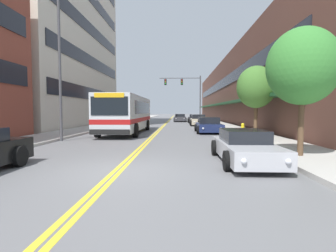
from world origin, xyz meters
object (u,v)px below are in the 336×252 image
object	(u,v)px
car_navy_parked_right_end	(209,125)
car_charcoal_parked_right_far	(194,119)
car_red_parked_left_mid	(129,121)
street_lamp_left_near	(66,55)
street_tree_right_mid	(256,87)
car_dark_grey_moving_lead	(180,118)
car_champagne_parked_right_mid	(198,120)
car_silver_parked_right_foreground	(244,147)
car_white_parked_left_far	(139,118)
traffic_signal_mast	(187,89)
street_tree_right_near	(303,67)
city_bus	(127,113)
fire_hydrant	(243,130)

from	to	relation	value
car_navy_parked_right_end	car_charcoal_parked_right_far	bearing A→B (deg)	90.24
car_red_parked_left_mid	street_lamp_left_near	xyz separation A→B (m)	(-0.55, -17.23, 4.59)
street_tree_right_mid	car_charcoal_parked_right_far	bearing A→B (deg)	97.27
car_navy_parked_right_end	car_dark_grey_moving_lead	size ratio (longest dim) A/B	0.98
car_champagne_parked_right_mid	street_lamp_left_near	distance (m)	20.10
car_silver_parked_right_foreground	car_champagne_parked_right_mid	size ratio (longest dim) A/B	1.13
car_white_parked_left_far	car_charcoal_parked_right_far	xyz separation A→B (m)	(8.61, 0.38, -0.03)
car_dark_grey_moving_lead	street_tree_right_mid	xyz separation A→B (m)	(5.12, -26.64, 2.86)
car_silver_parked_right_foreground	car_charcoal_parked_right_far	size ratio (longest dim) A/B	0.98
car_champagne_parked_right_mid	traffic_signal_mast	world-z (taller)	traffic_signal_mast
car_charcoal_parked_right_far	street_tree_right_near	distance (m)	31.20
car_champagne_parked_right_mid	street_tree_right_near	size ratio (longest dim) A/B	0.87
city_bus	street_tree_right_mid	distance (m)	10.40
car_white_parked_left_far	street_tree_right_near	world-z (taller)	street_tree_right_near
car_navy_parked_right_end	city_bus	bearing A→B (deg)	-176.21
car_champagne_parked_right_mid	car_navy_parked_right_end	distance (m)	10.60
car_white_parked_left_far	traffic_signal_mast	world-z (taller)	traffic_signal_mast
car_dark_grey_moving_lead	car_charcoal_parked_right_far	bearing A→B (deg)	-60.95
street_lamp_left_near	car_champagne_parked_right_mid	bearing A→B (deg)	61.76
traffic_signal_mast	fire_hydrant	bearing A→B (deg)	-83.31
car_dark_grey_moving_lead	street_tree_right_mid	world-z (taller)	street_tree_right_mid
car_red_parked_left_mid	street_tree_right_mid	world-z (taller)	street_tree_right_mid
car_red_parked_left_mid	traffic_signal_mast	size ratio (longest dim) A/B	0.61
car_silver_parked_right_foreground	street_lamp_left_near	world-z (taller)	street_lamp_left_near
street_tree_right_near	city_bus	bearing A→B (deg)	127.16
street_lamp_left_near	street_tree_right_near	xyz separation A→B (m)	(11.43, -5.60, -1.69)
car_white_parked_left_far	car_dark_grey_moving_lead	size ratio (longest dim) A/B	0.99
car_champagne_parked_right_mid	city_bus	bearing A→B (deg)	-121.48
street_tree_right_near	fire_hydrant	world-z (taller)	street_tree_right_near
city_bus	car_charcoal_parked_right_far	size ratio (longest dim) A/B	2.33
car_red_parked_left_mid	street_tree_right_mid	size ratio (longest dim) A/B	0.92
car_red_parked_left_mid	car_navy_parked_right_end	bearing A→B (deg)	-50.25
car_dark_grey_moving_lead	street_tree_right_mid	size ratio (longest dim) A/B	1.00
street_lamp_left_near	city_bus	bearing A→B (deg)	68.04
street_tree_right_near	street_tree_right_mid	distance (m)	8.41
fire_hydrant	car_white_parked_left_far	bearing A→B (deg)	113.17
car_charcoal_parked_right_far	car_navy_parked_right_end	distance (m)	18.75
car_white_parked_left_far	street_tree_right_mid	size ratio (longest dim) A/B	0.99
car_white_parked_left_far	traffic_signal_mast	distance (m)	8.67
car_red_parked_left_mid	car_champagne_parked_right_mid	size ratio (longest dim) A/B	1.06
city_bus	fire_hydrant	size ratio (longest dim) A/B	12.30
car_white_parked_left_far	car_champagne_parked_right_mid	bearing A→B (deg)	-42.06
car_charcoal_parked_right_far	car_dark_grey_moving_lead	bearing A→B (deg)	119.05
car_red_parked_left_mid	fire_hydrant	world-z (taller)	car_red_parked_left_mid
city_bus	car_red_parked_left_mid	size ratio (longest dim) A/B	2.56
car_champagne_parked_right_mid	street_lamp_left_near	bearing A→B (deg)	-118.24
car_charcoal_parked_right_far	street_tree_right_near	xyz separation A→B (m)	(2.15, -30.99, 2.88)
car_red_parked_left_mid	street_tree_right_mid	bearing A→B (deg)	-51.22
street_tree_right_near	fire_hydrant	bearing A→B (deg)	94.66
street_tree_right_mid	street_lamp_left_near	bearing A→B (deg)	-167.11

